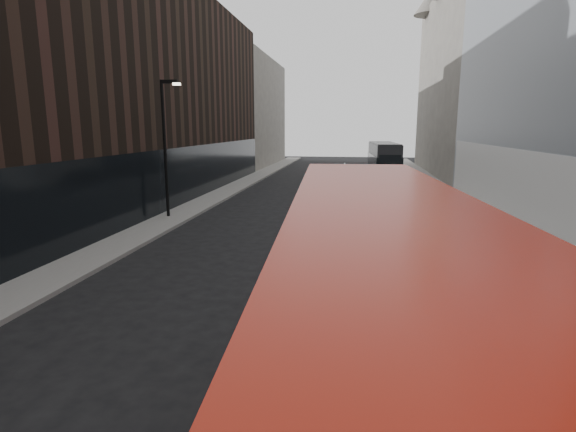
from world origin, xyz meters
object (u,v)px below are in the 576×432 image
at_px(car_c, 395,181).
at_px(car_b, 390,206).
at_px(grey_bus, 384,158).
at_px(street_lamp, 166,139).
at_px(red_bus, 377,330).
at_px(car_a, 391,213).

bearing_deg(car_c, car_b, -100.13).
distance_m(grey_bus, car_c, 10.21).
relative_size(street_lamp, car_b, 1.81).
bearing_deg(grey_bus, red_bus, -96.42).
distance_m(street_lamp, grey_bus, 27.09).
xyz_separation_m(red_bus, car_b, (1.52, 18.74, -1.58)).
xyz_separation_m(red_bus, grey_bus, (2.35, 40.63, -0.47)).
distance_m(car_b, car_c, 11.80).
distance_m(red_bus, car_c, 30.64).
height_order(grey_bus, car_a, grey_bus).
relative_size(grey_bus, car_a, 2.42).
relative_size(car_a, car_c, 0.97).
relative_size(street_lamp, car_a, 1.66).
height_order(red_bus, car_b, red_bus).
relative_size(grey_bus, car_b, 2.63).
xyz_separation_m(street_lamp, grey_bus, (12.45, 23.93, -2.43)).
bearing_deg(grey_bus, car_b, -95.29).
height_order(red_bus, car_c, red_bus).
height_order(street_lamp, grey_bus, street_lamp).
distance_m(street_lamp, car_c, 19.13).
bearing_deg(car_a, car_c, 77.51).
relative_size(street_lamp, car_c, 1.62).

